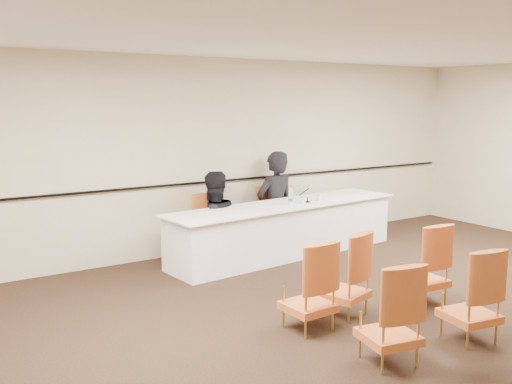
% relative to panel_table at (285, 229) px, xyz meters
% --- Properties ---
extents(floor, '(10.00, 10.00, 0.00)m').
position_rel_panel_table_xyz_m(floor, '(-0.62, -3.12, -0.40)').
color(floor, black).
rests_on(floor, ground).
extents(ceiling, '(10.00, 10.00, 0.00)m').
position_rel_panel_table_xyz_m(ceiling, '(-0.62, -3.12, 2.60)').
color(ceiling, white).
rests_on(ceiling, ground).
extents(wall_back, '(10.00, 0.04, 3.00)m').
position_rel_panel_table_xyz_m(wall_back, '(-0.62, 0.88, 1.10)').
color(wall_back, beige).
rests_on(wall_back, ground).
extents(wall_rail, '(9.80, 0.04, 0.03)m').
position_rel_panel_table_xyz_m(wall_rail, '(-0.62, 0.84, 0.70)').
color(wall_rail, black).
rests_on(wall_rail, wall_back).
extents(panel_table, '(4.03, 1.26, 0.79)m').
position_rel_panel_table_xyz_m(panel_table, '(0.00, 0.00, 0.00)').
color(panel_table, white).
rests_on(panel_table, ground).
extents(panelist_main, '(0.75, 0.52, 1.97)m').
position_rel_panel_table_xyz_m(panelist_main, '(0.22, 0.60, 0.16)').
color(panelist_main, black).
rests_on(panelist_main, ground).
extents(panelist_main_chair, '(0.54, 0.54, 0.95)m').
position_rel_panel_table_xyz_m(panelist_main_chair, '(0.22, 0.60, 0.08)').
color(panelist_main_chair, '#CA6D24').
rests_on(panelist_main_chair, ground).
extents(panelist_second, '(0.85, 0.67, 1.75)m').
position_rel_panel_table_xyz_m(panelist_second, '(-0.99, 0.49, 0.04)').
color(panelist_second, black).
rests_on(panelist_second, ground).
extents(panelist_second_chair, '(0.54, 0.54, 0.95)m').
position_rel_panel_table_xyz_m(panelist_second_chair, '(-0.99, 0.49, 0.08)').
color(panelist_second_chair, '#CA6D24').
rests_on(panelist_second_chair, ground).
extents(papers, '(0.32, 0.25, 0.00)m').
position_rel_panel_table_xyz_m(papers, '(0.53, 0.01, 0.40)').
color(papers, white).
rests_on(papers, panel_table).
extents(microphone, '(0.14, 0.20, 0.26)m').
position_rel_panel_table_xyz_m(microphone, '(0.35, -0.08, 0.53)').
color(microphone, black).
rests_on(microphone, panel_table).
extents(water_bottle, '(0.10, 0.10, 0.25)m').
position_rel_panel_table_xyz_m(water_bottle, '(0.03, -0.09, 0.52)').
color(water_bottle, '#19897E').
rests_on(water_bottle, panel_table).
extents(drinking_glass, '(0.07, 0.07, 0.10)m').
position_rel_panel_table_xyz_m(drinking_glass, '(0.25, -0.11, 0.45)').
color(drinking_glass, white).
rests_on(drinking_glass, panel_table).
extents(coffee_cup, '(0.08, 0.08, 0.12)m').
position_rel_panel_table_xyz_m(coffee_cup, '(0.58, -0.08, 0.46)').
color(coffee_cup, silver).
rests_on(coffee_cup, panel_table).
extents(aud_chair_front_left, '(0.52, 0.52, 0.95)m').
position_rel_panel_table_xyz_m(aud_chair_front_left, '(-1.51, -2.49, 0.08)').
color(aud_chair_front_left, '#CA6D24').
rests_on(aud_chair_front_left, ground).
extents(aud_chair_front_mid, '(0.62, 0.62, 0.95)m').
position_rel_panel_table_xyz_m(aud_chair_front_mid, '(-0.95, -2.40, 0.08)').
color(aud_chair_front_mid, '#CA6D24').
rests_on(aud_chair_front_mid, ground).
extents(aud_chair_front_right, '(0.54, 0.54, 0.95)m').
position_rel_panel_table_xyz_m(aud_chair_front_right, '(0.13, -2.57, 0.08)').
color(aud_chair_front_right, '#CA6D24').
rests_on(aud_chair_front_right, ground).
extents(aud_chair_back_left, '(0.59, 0.59, 0.95)m').
position_rel_panel_table_xyz_m(aud_chair_back_left, '(-1.38, -3.48, 0.08)').
color(aud_chair_back_left, '#CA6D24').
rests_on(aud_chair_back_left, ground).
extents(aud_chair_back_mid, '(0.58, 0.58, 0.95)m').
position_rel_panel_table_xyz_m(aud_chair_back_mid, '(-0.34, -3.56, 0.08)').
color(aud_chair_back_mid, '#CA6D24').
rests_on(aud_chair_back_mid, ground).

